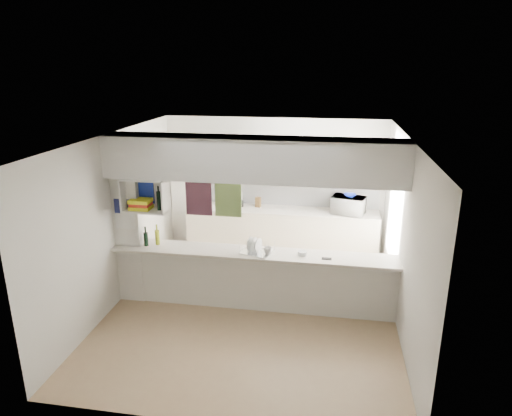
% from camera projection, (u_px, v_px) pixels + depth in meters
% --- Properties ---
extents(floor, '(4.80, 4.80, 0.00)m').
position_uv_depth(floor, '(253.00, 308.00, 6.95)').
color(floor, tan).
rests_on(floor, ground).
extents(ceiling, '(4.80, 4.80, 0.00)m').
position_uv_depth(ceiling, '(252.00, 137.00, 6.16)').
color(ceiling, white).
rests_on(ceiling, wall_back).
extents(wall_back, '(4.20, 0.00, 4.20)m').
position_uv_depth(wall_back, '(274.00, 186.00, 8.81)').
color(wall_back, silver).
rests_on(wall_back, floor).
extents(wall_left, '(0.00, 4.80, 4.80)m').
position_uv_depth(wall_left, '(116.00, 220.00, 6.89)').
color(wall_left, silver).
rests_on(wall_left, floor).
extents(wall_right, '(0.00, 4.80, 4.80)m').
position_uv_depth(wall_right, '(404.00, 236.00, 6.22)').
color(wall_right, silver).
rests_on(wall_right, floor).
extents(servery_partition, '(4.20, 0.50, 2.60)m').
position_uv_depth(servery_partition, '(240.00, 203.00, 6.47)').
color(servery_partition, silver).
rests_on(servery_partition, floor).
extents(cubby_shelf, '(0.65, 0.35, 0.50)m').
position_uv_depth(cubby_shelf, '(145.00, 196.00, 6.62)').
color(cubby_shelf, white).
rests_on(cubby_shelf, bulkhead).
extents(kitchen_run, '(3.60, 0.63, 2.24)m').
position_uv_depth(kitchen_run, '(280.00, 213.00, 8.68)').
color(kitchen_run, beige).
rests_on(kitchen_run, floor).
extents(microwave, '(0.67, 0.54, 0.32)m').
position_uv_depth(microwave, '(349.00, 205.00, 8.32)').
color(microwave, white).
rests_on(microwave, bench_top).
extents(bowl, '(0.22, 0.22, 0.05)m').
position_uv_depth(bowl, '(350.00, 195.00, 8.25)').
color(bowl, navy).
rests_on(bowl, microwave).
extents(dish_rack, '(0.52, 0.45, 0.23)m').
position_uv_depth(dish_rack, '(257.00, 247.00, 6.62)').
color(dish_rack, silver).
rests_on(dish_rack, breakfast_bar).
extents(cup, '(0.17, 0.17, 0.10)m').
position_uv_depth(cup, '(268.00, 250.00, 6.56)').
color(cup, white).
rests_on(cup, dish_rack).
extents(wine_bottles, '(0.22, 0.15, 0.32)m').
position_uv_depth(wine_bottles, '(152.00, 238.00, 6.89)').
color(wine_bottles, black).
rests_on(wine_bottles, breakfast_bar).
extents(plastic_tubs, '(0.48, 0.17, 0.06)m').
position_uv_depth(plastic_tubs, '(304.00, 254.00, 6.53)').
color(plastic_tubs, silver).
rests_on(plastic_tubs, breakfast_bar).
extents(utensil_jar, '(0.09, 0.09, 0.13)m').
position_uv_depth(utensil_jar, '(241.00, 203.00, 8.77)').
color(utensil_jar, black).
rests_on(utensil_jar, bench_top).
extents(knife_block, '(0.11, 0.10, 0.20)m').
position_uv_depth(knife_block, '(258.00, 202.00, 8.73)').
color(knife_block, brown).
rests_on(knife_block, bench_top).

